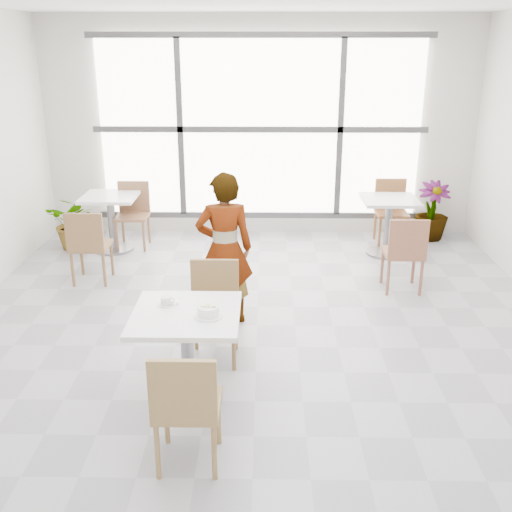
{
  "coord_description": "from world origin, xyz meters",
  "views": [
    {
      "loc": [
        0.07,
        -4.84,
        2.66
      ],
      "look_at": [
        0.0,
        -0.3,
        1.0
      ],
      "focal_mm": 41.7,
      "sensor_mm": 36.0,
      "label": 1
    }
  ],
  "objects_px": {
    "main_table": "(187,340)",
    "bg_table_left": "(111,215)",
    "person": "(225,249)",
    "plant_left": "(75,222)",
    "bg_chair_left_near": "(88,242)",
    "chair_far": "(214,304)",
    "bg_chair_left_far": "(133,210)",
    "bg_chair_right_far": "(391,207)",
    "bg_chair_right_near": "(405,250)",
    "coffee_cup": "(167,301)",
    "chair_near": "(186,403)",
    "plant_right": "(432,211)",
    "oatmeal_bowl": "(208,311)",
    "bg_table_right": "(389,218)"
  },
  "relations": [
    {
      "from": "person",
      "to": "plant_left",
      "type": "distance_m",
      "value": 3.07
    },
    {
      "from": "bg_table_left",
      "to": "bg_table_right",
      "type": "height_order",
      "value": "same"
    },
    {
      "from": "chair_far",
      "to": "bg_chair_left_far",
      "type": "height_order",
      "value": "same"
    },
    {
      "from": "person",
      "to": "bg_table_right",
      "type": "relative_size",
      "value": 2.02
    },
    {
      "from": "chair_near",
      "to": "oatmeal_bowl",
      "type": "distance_m",
      "value": 0.79
    },
    {
      "from": "plant_right",
      "to": "plant_left",
      "type": "bearing_deg",
      "value": -174.36
    },
    {
      "from": "bg_chair_left_near",
      "to": "plant_right",
      "type": "relative_size",
      "value": 1.06
    },
    {
      "from": "bg_chair_right_near",
      "to": "plant_right",
      "type": "xyz_separation_m",
      "value": [
        0.8,
        1.9,
        -0.09
      ]
    },
    {
      "from": "bg_chair_left_far",
      "to": "oatmeal_bowl",
      "type": "bearing_deg",
      "value": -70.1
    },
    {
      "from": "oatmeal_bowl",
      "to": "plant_right",
      "type": "distance_m",
      "value": 4.96
    },
    {
      "from": "main_table",
      "to": "bg_chair_left_near",
      "type": "xyz_separation_m",
      "value": [
        -1.41,
        2.34,
        -0.02
      ]
    },
    {
      "from": "bg_chair_left_near",
      "to": "bg_chair_right_far",
      "type": "bearing_deg",
      "value": -157.07
    },
    {
      "from": "bg_chair_right_near",
      "to": "bg_chair_right_far",
      "type": "relative_size",
      "value": 1.0
    },
    {
      "from": "bg_chair_left_far",
      "to": "bg_chair_right_near",
      "type": "xyz_separation_m",
      "value": [
        3.31,
        -1.57,
        0.0
      ]
    },
    {
      "from": "main_table",
      "to": "bg_table_left",
      "type": "xyz_separation_m",
      "value": [
        -1.44,
        3.52,
        -0.04
      ]
    },
    {
      "from": "bg_chair_left_far",
      "to": "bg_chair_right_far",
      "type": "bearing_deg",
      "value": 3.31
    },
    {
      "from": "bg_chair_left_near",
      "to": "plant_left",
      "type": "distance_m",
      "value": 1.35
    },
    {
      "from": "bg_table_right",
      "to": "bg_chair_left_far",
      "type": "distance_m",
      "value": 3.39
    },
    {
      "from": "bg_table_right",
      "to": "bg_chair_left_far",
      "type": "relative_size",
      "value": 0.86
    },
    {
      "from": "bg_chair_right_near",
      "to": "coffee_cup",
      "type": "bearing_deg",
      "value": 41.46
    },
    {
      "from": "chair_near",
      "to": "bg_chair_left_near",
      "type": "xyz_separation_m",
      "value": [
        -1.51,
        3.14,
        0.0
      ]
    },
    {
      "from": "main_table",
      "to": "bg_chair_right_near",
      "type": "xyz_separation_m",
      "value": [
        2.12,
        2.15,
        -0.02
      ]
    },
    {
      "from": "coffee_cup",
      "to": "bg_chair_left_near",
      "type": "relative_size",
      "value": 0.18
    },
    {
      "from": "bg_chair_left_far",
      "to": "plant_right",
      "type": "height_order",
      "value": "bg_chair_left_far"
    },
    {
      "from": "main_table",
      "to": "bg_chair_right_near",
      "type": "distance_m",
      "value": 3.02
    },
    {
      "from": "chair_near",
      "to": "bg_chair_left_near",
      "type": "bearing_deg",
      "value": -64.4
    },
    {
      "from": "chair_far",
      "to": "bg_chair_left_far",
      "type": "xyz_separation_m",
      "value": [
        -1.34,
        3.01,
        0.0
      ]
    },
    {
      "from": "main_table",
      "to": "chair_far",
      "type": "relative_size",
      "value": 0.92
    },
    {
      "from": "main_table",
      "to": "chair_near",
      "type": "xyz_separation_m",
      "value": [
        0.09,
        -0.8,
        -0.02
      ]
    },
    {
      "from": "main_table",
      "to": "bg_table_left",
      "type": "bearing_deg",
      "value": 112.3
    },
    {
      "from": "main_table",
      "to": "bg_table_left",
      "type": "height_order",
      "value": "same"
    },
    {
      "from": "chair_near",
      "to": "bg_chair_right_far",
      "type": "height_order",
      "value": "same"
    },
    {
      "from": "chair_near",
      "to": "bg_chair_right_near",
      "type": "distance_m",
      "value": 3.58
    },
    {
      "from": "chair_near",
      "to": "plant_right",
      "type": "relative_size",
      "value": 1.06
    },
    {
      "from": "bg_chair_left_far",
      "to": "plant_right",
      "type": "distance_m",
      "value": 4.13
    },
    {
      "from": "plant_right",
      "to": "oatmeal_bowl",
      "type": "bearing_deg",
      "value": -123.72
    },
    {
      "from": "person",
      "to": "bg_chair_right_far",
      "type": "relative_size",
      "value": 1.74
    },
    {
      "from": "main_table",
      "to": "bg_chair_left_near",
      "type": "relative_size",
      "value": 0.92
    },
    {
      "from": "chair_far",
      "to": "plant_right",
      "type": "distance_m",
      "value": 4.35
    },
    {
      "from": "bg_chair_left_far",
      "to": "plant_left",
      "type": "distance_m",
      "value": 0.78
    },
    {
      "from": "bg_table_left",
      "to": "plant_left",
      "type": "xyz_separation_m",
      "value": [
        -0.51,
        0.05,
        -0.12
      ]
    },
    {
      "from": "person",
      "to": "bg_table_left",
      "type": "height_order",
      "value": "person"
    },
    {
      "from": "oatmeal_bowl",
      "to": "bg_chair_right_far",
      "type": "relative_size",
      "value": 0.24
    },
    {
      "from": "coffee_cup",
      "to": "bg_chair_right_near",
      "type": "relative_size",
      "value": 0.18
    },
    {
      "from": "chair_far",
      "to": "bg_table_left",
      "type": "height_order",
      "value": "chair_far"
    },
    {
      "from": "oatmeal_bowl",
      "to": "bg_chair_left_far",
      "type": "bearing_deg",
      "value": 109.9
    },
    {
      "from": "chair_near",
      "to": "bg_table_left",
      "type": "relative_size",
      "value": 1.16
    },
    {
      "from": "chair_near",
      "to": "plant_left",
      "type": "height_order",
      "value": "chair_near"
    },
    {
      "from": "oatmeal_bowl",
      "to": "coffee_cup",
      "type": "xyz_separation_m",
      "value": [
        -0.34,
        0.2,
        -0.01
      ]
    },
    {
      "from": "coffee_cup",
      "to": "bg_chair_left_near",
      "type": "distance_m",
      "value": 2.55
    }
  ]
}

